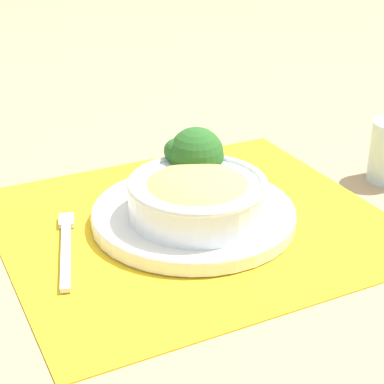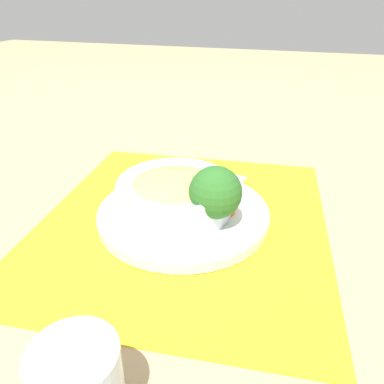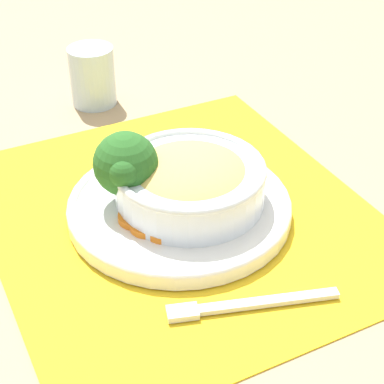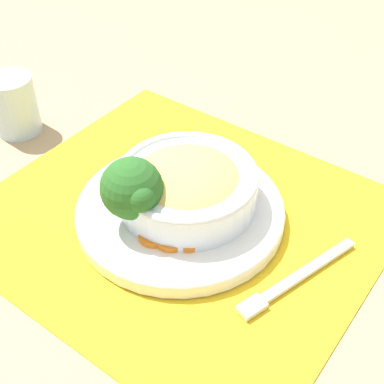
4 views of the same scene
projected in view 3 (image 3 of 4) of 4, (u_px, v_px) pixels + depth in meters
ground_plane at (180, 216)px, 0.80m from camera, size 4.00×4.00×0.00m
placemat at (180, 214)px, 0.80m from camera, size 0.55×0.50×0.00m
plate at (179, 206)px, 0.79m from camera, size 0.28×0.28×0.02m
bowl at (190, 180)px, 0.77m from camera, size 0.18×0.18×0.06m
broccoli_floret at (126, 164)px, 0.76m from camera, size 0.08×0.08×0.09m
carrot_slice_near at (136, 217)px, 0.76m from camera, size 0.04×0.04×0.01m
carrot_slice_middle at (148, 225)px, 0.74m from camera, size 0.04×0.04×0.01m
carrot_slice_far at (164, 230)px, 0.74m from camera, size 0.04×0.04×0.01m
carrot_slice_extra at (183, 231)px, 0.74m from camera, size 0.04×0.04×0.01m
water_glass at (93, 79)px, 1.02m from camera, size 0.07×0.07×0.09m
fork at (236, 306)px, 0.66m from camera, size 0.05×0.18×0.01m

